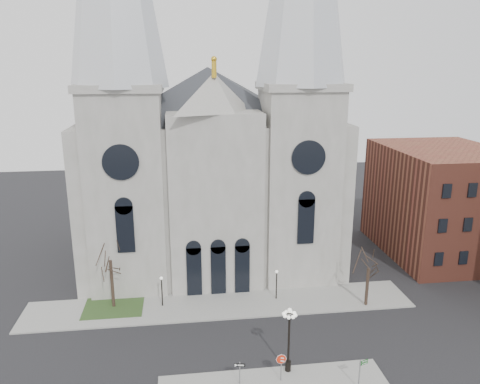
{
  "coord_description": "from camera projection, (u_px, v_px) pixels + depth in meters",
  "views": [
    {
      "loc": [
        -3.65,
        -32.81,
        24.32
      ],
      "look_at": [
        1.65,
        8.0,
        13.04
      ],
      "focal_mm": 35.0,
      "sensor_mm": 36.0,
      "label": 1
    }
  ],
  "objects": [
    {
      "name": "ground",
      "position": [
        233.0,
        372.0,
        38.26
      ],
      "size": [
        160.0,
        160.0,
        0.0
      ],
      "primitive_type": "plane",
      "color": "black",
      "rests_on": "ground"
    },
    {
      "name": "sidewalk_far",
      "position": [
        221.0,
        305.0,
        48.76
      ],
      "size": [
        40.0,
        6.0,
        0.14
      ],
      "primitive_type": "cube",
      "color": "gray",
      "rests_on": "ground"
    },
    {
      "name": "grass_patch",
      "position": [
        114.0,
        307.0,
        48.34
      ],
      "size": [
        6.0,
        5.0,
        0.18
      ],
      "primitive_type": "cube",
      "color": "#27421C",
      "rests_on": "ground"
    },
    {
      "name": "cathedral",
      "position": [
        210.0,
        115.0,
        55.23
      ],
      "size": [
        33.0,
        26.66,
        54.0
      ],
      "color": "gray",
      "rests_on": "ground"
    },
    {
      "name": "bg_building_brick",
      "position": [
        441.0,
        201.0,
        61.17
      ],
      "size": [
        14.0,
        18.0,
        14.0
      ],
      "primitive_type": "cube",
      "color": "brown",
      "rests_on": "ground"
    },
    {
      "name": "tree_left",
      "position": [
        110.0,
        257.0,
        46.89
      ],
      "size": [
        3.2,
        3.2,
        7.5
      ],
      "color": "black",
      "rests_on": "ground"
    },
    {
      "name": "tree_right",
      "position": [
        369.0,
        266.0,
        47.54
      ],
      "size": [
        3.2,
        3.2,
        6.0
      ],
      "color": "black",
      "rests_on": "ground"
    },
    {
      "name": "ped_lamp_left",
      "position": [
        162.0,
        286.0,
        47.89
      ],
      "size": [
        0.32,
        0.32,
        3.26
      ],
      "color": "black",
      "rests_on": "sidewalk_far"
    },
    {
      "name": "ped_lamp_right",
      "position": [
        277.0,
        280.0,
        49.38
      ],
      "size": [
        0.32,
        0.32,
        3.26
      ],
      "color": "black",
      "rests_on": "sidewalk_far"
    },
    {
      "name": "stop_sign",
      "position": [
        281.0,
        362.0,
        36.55
      ],
      "size": [
        0.8,
        0.35,
        2.37
      ],
      "rotation": [
        0.0,
        0.0,
        -0.39
      ],
      "color": "slate",
      "rests_on": "sidewalk_near"
    },
    {
      "name": "globe_lamp",
      "position": [
        289.0,
        332.0,
        37.26
      ],
      "size": [
        1.59,
        1.59,
        5.67
      ],
      "rotation": [
        0.0,
        0.0,
        0.4
      ],
      "color": "black",
      "rests_on": "sidewalk_near"
    },
    {
      "name": "one_way_sign",
      "position": [
        240.0,
        369.0,
        36.22
      ],
      "size": [
        0.85,
        0.19,
        1.97
      ],
      "rotation": [
        0.0,
        0.0,
        -0.18
      ],
      "color": "slate",
      "rests_on": "sidewalk_near"
    },
    {
      "name": "street_name_sign",
      "position": [
        360.0,
        371.0,
        35.82
      ],
      "size": [
        0.74,
        0.31,
        2.44
      ],
      "rotation": [
        0.0,
        0.0,
        0.34
      ],
      "color": "slate",
      "rests_on": "sidewalk_near"
    }
  ]
}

